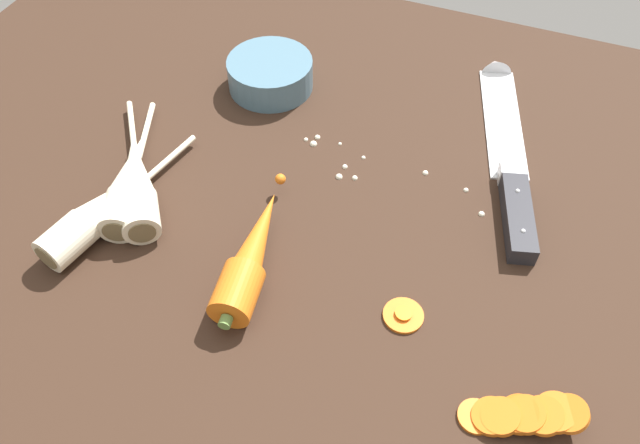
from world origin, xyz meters
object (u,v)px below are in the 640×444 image
object	(u,v)px
parsnip_mid_right	(137,183)
carrot_slice_stray_near	(403,314)
chefs_knife	(506,142)
whole_carrot	(251,256)
parsnip_front	(129,183)
parsnip_mid_left	(100,212)
prep_bowl	(270,73)
carrot_slice_stack	(523,415)

from	to	relation	value
parsnip_mid_right	carrot_slice_stray_near	bearing A→B (deg)	-7.52
chefs_knife	whole_carrot	size ratio (longest dim) A/B	1.75
carrot_slice_stray_near	chefs_knife	bearing A→B (deg)	80.75
parsnip_front	parsnip_mid_right	xyz separation A→B (cm)	(0.80, 0.34, -0.00)
parsnip_mid_left	whole_carrot	bearing A→B (deg)	2.04
parsnip_mid_left	prep_bowl	xyz separation A→B (cm)	(6.93, 28.14, 0.17)
chefs_knife	prep_bowl	world-z (taller)	prep_bowl
parsnip_mid_left	parsnip_mid_right	bearing A→B (deg)	74.76
parsnip_front	prep_bowl	xyz separation A→B (cm)	(6.35, 23.41, 0.17)
whole_carrot	carrot_slice_stray_near	xyz separation A→B (cm)	(15.95, 0.22, -1.74)
chefs_knife	parsnip_mid_right	xyz separation A→B (cm)	(-36.44, -23.19, 1.33)
parsnip_mid_left	carrot_slice_stray_near	distance (cm)	33.40
parsnip_mid_right	carrot_slice_stack	world-z (taller)	parsnip_mid_right
parsnip_front	prep_bowl	bearing A→B (deg)	74.82
chefs_knife	parsnip_mid_right	distance (cm)	43.21
carrot_slice_stack	prep_bowl	bearing A→B (deg)	139.13
parsnip_front	whole_carrot	bearing A→B (deg)	-13.70
parsnip_front	prep_bowl	world-z (taller)	same
carrot_slice_stack	carrot_slice_stray_near	size ratio (longest dim) A/B	2.61
chefs_knife	carrot_slice_stack	xyz separation A→B (cm)	(7.87, -33.66, 0.57)
whole_carrot	carrot_slice_stray_near	world-z (taller)	whole_carrot
parsnip_mid_right	carrot_slice_stray_near	xyz separation A→B (cm)	(31.97, -4.22, -1.62)
chefs_knife	parsnip_front	bearing A→B (deg)	-147.71
carrot_slice_stray_near	parsnip_mid_right	bearing A→B (deg)	172.48
parsnip_front	carrot_slice_stack	world-z (taller)	parsnip_front
parsnip_mid_left	carrot_slice_stack	xyz separation A→B (cm)	(45.69, -5.41, -0.76)
carrot_slice_stray_near	parsnip_front	bearing A→B (deg)	173.25
parsnip_mid_left	carrot_slice_stray_near	world-z (taller)	parsnip_mid_left
parsnip_mid_right	carrot_slice_stack	distance (cm)	45.54
parsnip_mid_right	prep_bowl	distance (cm)	23.73
whole_carrot	parsnip_front	distance (cm)	17.32
parsnip_front	carrot_slice_stack	bearing A→B (deg)	-12.65
whole_carrot	carrot_slice_stack	xyz separation A→B (cm)	(28.28, -6.03, -0.88)
parsnip_front	parsnip_mid_left	distance (cm)	4.76
parsnip_mid_left	parsnip_front	bearing A→B (deg)	83.03
chefs_knife	carrot_slice_stray_near	size ratio (longest dim) A/B	8.65
whole_carrot	parsnip_mid_right	xyz separation A→B (cm)	(-16.03, 4.44, -0.12)
parsnip_mid_right	chefs_knife	bearing A→B (deg)	32.47
parsnip_front	carrot_slice_stack	distance (cm)	46.24
parsnip_mid_right	carrot_slice_stack	size ratio (longest dim) A/B	1.88
carrot_slice_stack	prep_bowl	world-z (taller)	prep_bowl
parsnip_front	carrot_slice_stray_near	world-z (taller)	parsnip_front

